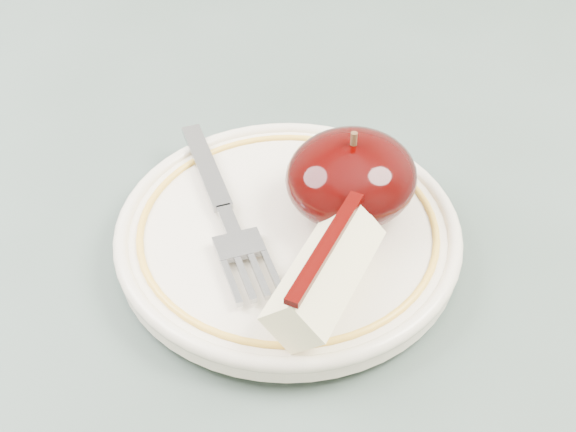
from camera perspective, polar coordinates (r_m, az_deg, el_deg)
table at (r=0.54m, az=-0.59°, el=-9.44°), size 0.90×0.90×0.75m
plate at (r=0.47m, az=0.00°, el=-1.24°), size 0.20×0.20×0.02m
apple_half at (r=0.47m, az=4.51°, el=2.76°), size 0.08×0.07×0.06m
apple_wedge at (r=0.42m, az=2.65°, el=-4.02°), size 0.09×0.07×0.04m
fork at (r=0.48m, az=-4.57°, el=0.50°), size 0.07×0.16×0.00m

